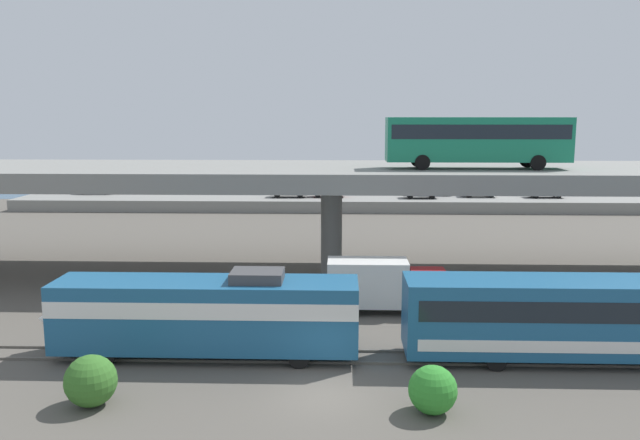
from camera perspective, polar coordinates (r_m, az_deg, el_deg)
name	(u,v)px	position (r m, az deg, el deg)	size (l,w,h in m)	color
ground_plane	(324,394)	(27.10, 0.33, -15.25)	(260.00, 260.00, 0.00)	#565149
rail_strip_near	(326,363)	(30.06, 0.51, -12.57)	(110.00, 0.12, 0.12)	#59544C
rail_strip_far	(326,351)	(31.46, 0.57, -11.55)	(110.00, 0.12, 0.12)	#59544C
train_locomotive	(192,311)	(30.84, -11.36, -7.98)	(15.11, 3.04, 4.18)	#1E5984
highway_overpass	(332,177)	(44.84, 1.04, 3.85)	(96.00, 12.50, 7.72)	gray
transit_bus_on_overpass	(477,138)	(43.99, 13.83, 7.13)	(12.00, 2.68, 3.40)	#197A56
service_truck_west	(383,284)	(37.24, 5.61, -5.71)	(6.80, 2.46, 3.04)	maroon
pier_parking_lot	(336,200)	(80.34, 1.40, 1.77)	(77.17, 12.97, 1.38)	gray
parked_car_0	(329,191)	(77.99, 0.79, 2.62)	(4.07, 1.97, 1.50)	maroon
parked_car_1	(434,189)	(80.88, 10.09, 2.72)	(4.53, 1.92, 1.50)	navy
parked_car_2	(289,191)	(77.87, -2.80, 2.61)	(4.48, 1.98, 1.50)	black
parked_car_3	(479,191)	(80.35, 13.99, 2.55)	(4.26, 1.89, 1.50)	silver
parked_car_4	(96,188)	(85.86, -19.32, 2.72)	(4.50, 1.85, 1.50)	black
parked_car_5	(421,192)	(77.79, 8.95, 2.49)	(4.19, 1.97, 1.50)	#515459
parked_car_6	(545,191)	(82.06, 19.39, 2.43)	(4.36, 1.88, 1.50)	black
harbor_water	(337,186)	(103.25, 1.51, 3.08)	(140.00, 36.00, 0.01)	#2D5170
shrub_left	(91,381)	(27.27, -19.74, -13.33)	(2.04, 2.04, 2.04)	#356C26
shrub_right	(433,390)	(25.56, 10.01, -14.67)	(1.88, 1.88, 1.88)	#2F892C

